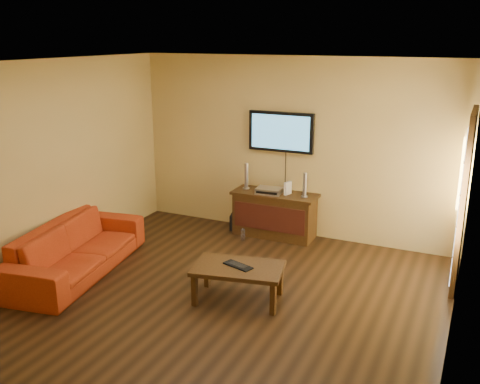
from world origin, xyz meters
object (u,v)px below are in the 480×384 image
Objects in this scene: speaker_left at (246,177)px; av_receiver at (269,191)px; game_console at (288,188)px; sofa at (76,241)px; speaker_right at (305,186)px; keyboard at (238,265)px; coffee_table at (238,271)px; media_console at (274,214)px; television at (281,132)px; bottle at (243,235)px; subwoofer at (238,222)px.

speaker_left reaches higher than av_receiver.
game_console is (0.69, -0.02, -0.09)m from speaker_left.
speaker_right reaches higher than sofa.
keyboard is (0.18, -2.13, -0.35)m from game_console.
game_console reaches higher than coffee_table.
media_console is 1.15× the size of coffee_table.
speaker_right is 0.98× the size of av_receiver.
media_console is at bearing 100.17° from keyboard.
television is 2.51× the size of speaker_left.
speaker_left is at bearing 107.84° from bottle.
av_receiver is at bearing -47.94° from sofa.
speaker_right is at bearing 87.58° from keyboard.
keyboard reaches higher than bottle.
av_receiver reaches higher than subwoofer.
sofa is 2.24m from keyboard.
sofa is (-2.23, -0.18, 0.06)m from coffee_table.
bottle is (-0.56, -0.39, -0.69)m from game_console.
television is 0.90× the size of coffee_table.
media_console is 5.31× the size of subwoofer.
media_console is at bearing 32.10° from av_receiver.
speaker_right is at bearing 14.05° from game_console.
av_receiver is 0.29m from game_console.
television is 4.18× the size of subwoofer.
coffee_table is (0.38, -2.33, -1.22)m from television.
keyboard is (1.01, -2.16, 0.31)m from subwoofer.
television reaches higher than coffee_table.
av_receiver is at bearing -143.18° from media_console.
speaker_left is at bearing 163.58° from av_receiver.
speaker_right is 0.96× the size of keyboard.
sofa is at bearing -113.92° from game_console.
keyboard is (0.87, -2.15, -0.44)m from speaker_left.
keyboard is at bearing -80.29° from subwoofer.
sofa is at bearing -120.18° from speaker_left.
television is at bearing 99.28° from keyboard.
subwoofer is at bearing 115.00° from keyboard.
coffee_table is 3.01× the size of av_receiver.
av_receiver is 0.83m from subwoofer.
bottle is at bearing 112.94° from keyboard.
av_receiver is at bearing 49.40° from bottle.
media_console is at bearing 47.27° from bottle.
coffee_table is at bearing -82.30° from av_receiver.
keyboard reaches higher than coffee_table.
game_console reaches higher than keyboard.
television reaches higher than av_receiver.
speaker_left is 1.06× the size of keyboard.
sofa is 5.91× the size of av_receiver.
coffee_table is (0.38, -2.12, 0.02)m from media_console.
speaker_right is 1.92× the size of bottle.
television is 0.46× the size of sofa.
game_console reaches higher than sofa.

